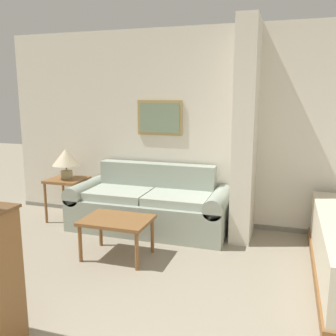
% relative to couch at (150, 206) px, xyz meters
% --- Properties ---
extents(wall_back, '(6.95, 0.16, 2.60)m').
position_rel_couch_xyz_m(wall_back, '(1.18, 0.48, 0.99)').
color(wall_back, silver).
rests_on(wall_back, ground_plane).
extents(wall_partition_pillar, '(0.24, 0.66, 2.60)m').
position_rel_couch_xyz_m(wall_partition_pillar, '(1.19, 0.09, 0.99)').
color(wall_partition_pillar, silver).
rests_on(wall_partition_pillar, ground_plane).
extents(couch, '(2.06, 0.84, 0.82)m').
position_rel_couch_xyz_m(couch, '(0.00, 0.00, 0.00)').
color(couch, '#99A393').
rests_on(couch, ground_plane).
extents(coffee_table, '(0.72, 0.53, 0.43)m').
position_rel_couch_xyz_m(coffee_table, '(-0.03, -0.94, 0.08)').
color(coffee_table, brown).
rests_on(coffee_table, ground_plane).
extents(side_table, '(0.49, 0.49, 0.59)m').
position_rel_couch_xyz_m(side_table, '(-1.22, -0.02, 0.19)').
color(side_table, brown).
rests_on(side_table, ground_plane).
extents(table_lamp, '(0.38, 0.38, 0.42)m').
position_rel_couch_xyz_m(table_lamp, '(-1.22, -0.02, 0.57)').
color(table_lamp, tan).
rests_on(table_lamp, side_table).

